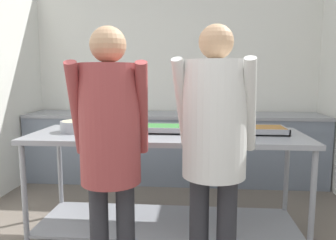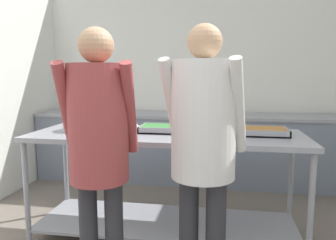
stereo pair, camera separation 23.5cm
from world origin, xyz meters
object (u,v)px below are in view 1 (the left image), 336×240
at_px(broccoli_bowl, 212,133).
at_px(water_bottle, 228,104).
at_px(serving_tray_vegetables, 168,129).
at_px(serving_tray_roast, 256,130).
at_px(plate_stack, 122,128).
at_px(guest_serving_right, 110,137).
at_px(sauce_pan, 77,126).
at_px(guest_serving_left, 214,134).

distance_m(broccoli_bowl, water_bottle, 1.77).
relative_size(serving_tray_vegetables, serving_tray_roast, 0.94).
relative_size(plate_stack, water_bottle, 0.97).
distance_m(serving_tray_vegetables, serving_tray_roast, 0.75).
relative_size(broccoli_bowl, guest_serving_right, 0.12).
bearing_deg(guest_serving_right, broccoli_bowl, 47.28).
distance_m(sauce_pan, serving_tray_vegetables, 0.79).
relative_size(guest_serving_left, water_bottle, 5.90).
bearing_deg(water_bottle, serving_tray_roast, -86.51).
relative_size(broccoli_bowl, water_bottle, 0.68).
height_order(serving_tray_vegetables, serving_tray_roast, same).
height_order(plate_stack, guest_serving_left, guest_serving_left).
height_order(serving_tray_vegetables, guest_serving_right, guest_serving_right).
distance_m(serving_tray_roast, guest_serving_left, 0.89).
distance_m(sauce_pan, guest_serving_left, 1.36).
distance_m(guest_serving_left, water_bottle, 2.32).
height_order(plate_stack, water_bottle, water_bottle).
height_order(serving_tray_roast, guest_serving_right, guest_serving_right).
xyz_separation_m(sauce_pan, serving_tray_vegetables, (0.79, 0.06, -0.03)).
distance_m(sauce_pan, water_bottle, 2.13).
xyz_separation_m(serving_tray_vegetables, broccoli_bowl, (0.37, -0.24, 0.01)).
distance_m(serving_tray_vegetables, broccoli_bowl, 0.44).
relative_size(guest_serving_right, water_bottle, 5.82).
xyz_separation_m(broccoli_bowl, serving_tray_roast, (0.38, 0.24, -0.01)).
distance_m(serving_tray_roast, water_bottle, 1.51).
bearing_deg(water_bottle, plate_stack, -125.44).
relative_size(serving_tray_roast, guest_serving_right, 0.30).
height_order(serving_tray_vegetables, water_bottle, water_bottle).
bearing_deg(water_bottle, guest_serving_left, -97.54).
bearing_deg(serving_tray_roast, guest_serving_right, -137.70).
bearing_deg(guest_serving_right, water_bottle, 69.19).
bearing_deg(plate_stack, guest_serving_left, -46.42).
relative_size(broccoli_bowl, serving_tray_roast, 0.39).
bearing_deg(water_bottle, broccoli_bowl, -99.44).
height_order(sauce_pan, serving_tray_vegetables, sauce_pan).
bearing_deg(serving_tray_vegetables, broccoli_bowl, -33.41).
bearing_deg(sauce_pan, plate_stack, 9.98).
xyz_separation_m(serving_tray_vegetables, water_bottle, (0.66, 1.50, 0.09)).
height_order(serving_tray_roast, guest_serving_left, guest_serving_left).
xyz_separation_m(serving_tray_vegetables, guest_serving_left, (0.35, -0.80, 0.11)).
height_order(serving_tray_vegetables, broccoli_bowl, broccoli_bowl).
xyz_separation_m(plate_stack, serving_tray_roast, (1.16, -0.01, 0.00)).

